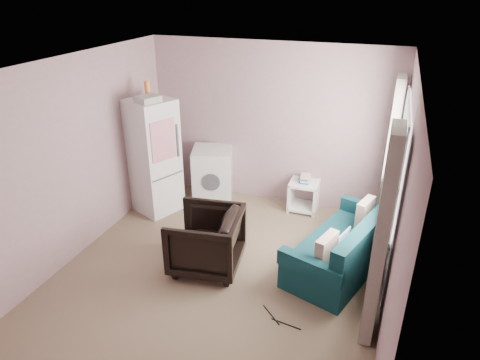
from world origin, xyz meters
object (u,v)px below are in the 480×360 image
at_px(washing_machine, 213,173).
at_px(sofa, 345,249).
at_px(fridge, 154,156).
at_px(side_table, 304,193).
at_px(armchair, 206,238).

xyz_separation_m(washing_machine, sofa, (2.26, -1.19, -0.17)).
distance_m(fridge, sofa, 3.06).
height_order(fridge, sofa, fridge).
height_order(washing_machine, side_table, washing_machine).
xyz_separation_m(armchair, fridge, (-1.32, 1.12, 0.46)).
height_order(fridge, washing_machine, fridge).
bearing_deg(washing_machine, armchair, -87.57).
relative_size(fridge, sofa, 1.06).
xyz_separation_m(fridge, sofa, (2.94, -0.59, -0.60)).
distance_m(side_table, sofa, 1.54).
bearing_deg(armchair, sofa, 100.68).
bearing_deg(sofa, armchair, -143.29).
xyz_separation_m(side_table, sofa, (0.79, -1.32, 0.00)).
distance_m(washing_machine, sofa, 2.56).
relative_size(washing_machine, sofa, 0.46).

